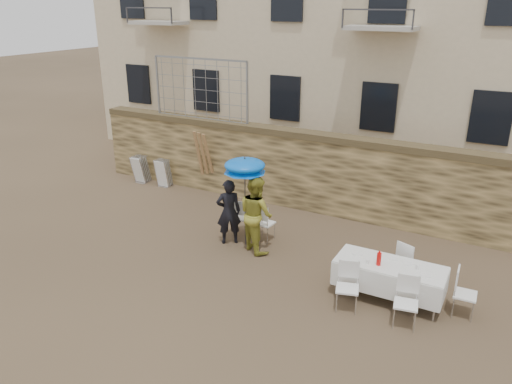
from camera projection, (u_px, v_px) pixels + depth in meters
The scene contains 17 objects.
ground at pixel (190, 284), 10.50m from camera, with size 80.00×80.00×0.00m, color brown.
stone_wall at pixel (290, 169), 14.21m from camera, with size 13.00×0.50×2.20m, color olive.
chain_link_fence at pixel (200, 90), 14.83m from camera, with size 3.20×0.06×1.80m, color gray, non-canonical shape.
man_suit at pixel (229, 212), 12.01m from camera, with size 0.60×0.39×1.64m, color black.
woman_dress at pixel (256, 214), 11.64m from camera, with size 0.89×0.70×1.84m, color gold.
umbrella at pixel (245, 168), 11.50m from camera, with size 0.99×0.99×2.08m.
couple_chair_left at pixel (240, 217), 12.58m from camera, with size 0.48×0.48×0.96m, color white, non-canonical shape.
couple_chair_right at pixel (265, 222), 12.27m from camera, with size 0.48×0.48×0.96m, color white, non-canonical shape.
banquet_table at pixel (390, 266), 9.72m from camera, with size 2.10×0.85×0.78m.
soda_bottle at pixel (379, 259), 9.63m from camera, with size 0.09×0.09×0.26m, color red.
table_chair_front_left at pixel (347, 287), 9.47m from camera, with size 0.48×0.48×0.96m, color white, non-canonical shape.
table_chair_front_right at pixel (406, 303), 8.98m from camera, with size 0.48×0.48×0.96m, color white, non-canonical shape.
table_chair_back at pixel (408, 262), 10.38m from camera, with size 0.48×0.48×0.96m, color white, non-canonical shape.
table_chair_side at pixel (465, 293), 9.27m from camera, with size 0.48×0.48×0.96m, color white, non-canonical shape.
chair_stack_left at pixel (144, 168), 16.35m from camera, with size 0.46×0.47×0.92m, color white, non-canonical shape.
chair_stack_right at pixel (166, 172), 15.95m from camera, with size 0.46×0.40×0.92m, color white, non-canonical shape.
wood_planks at pixel (208, 162), 15.10m from camera, with size 0.70×0.20×2.00m, color #A37749, non-canonical shape.
Camera 1 is at (5.57, -7.35, 5.56)m, focal length 35.00 mm.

